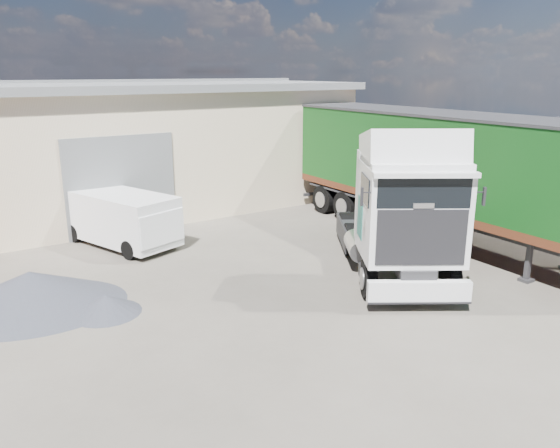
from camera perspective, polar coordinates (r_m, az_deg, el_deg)
ground at (r=13.47m, az=6.37°, el=-9.81°), size 120.00×120.00×0.00m
brick_boundary_wall at (r=25.10m, az=17.99°, el=4.51°), size 0.35×26.00×2.50m
tractor_unit at (r=15.50m, az=12.65°, el=0.70°), size 5.64×6.82×4.45m
box_trailer at (r=19.78m, az=16.47°, el=6.09°), size 3.25×13.42×4.43m
panel_van at (r=19.28m, az=-16.10°, el=0.51°), size 3.13×4.78×1.81m
gravel_heap at (r=15.21m, az=-24.83°, el=-6.36°), size 5.61×5.61×0.96m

